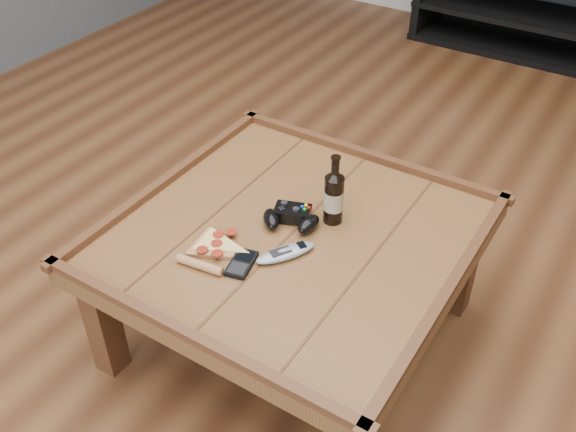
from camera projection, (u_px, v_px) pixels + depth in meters
The scene contains 9 objects.
ground at pixel (292, 334), 2.19m from camera, with size 6.00×6.00×0.00m, color #4E2A16.
baseboard at pixel (537, 31), 4.14m from camera, with size 5.00×0.02×0.10m, color silver.
coffee_table at pixel (292, 247), 1.94m from camera, with size 1.03×1.03×0.48m.
media_console at pixel (534, 12), 3.86m from camera, with size 1.40×0.45×0.50m.
beer_bottle at pixel (334, 196), 1.90m from camera, with size 0.06×0.06×0.23m.
game_controller at pixel (291, 218), 1.92m from camera, with size 0.18×0.16×0.05m.
pizza_slice at pixel (215, 249), 1.84m from camera, with size 0.19×0.27×0.03m.
smartphone at pixel (241, 264), 1.79m from camera, with size 0.09×0.12×0.02m.
remote_control at pixel (286, 253), 1.82m from camera, with size 0.14×0.18×0.03m.
Camera 1 is at (0.77, -1.25, 1.67)m, focal length 40.00 mm.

